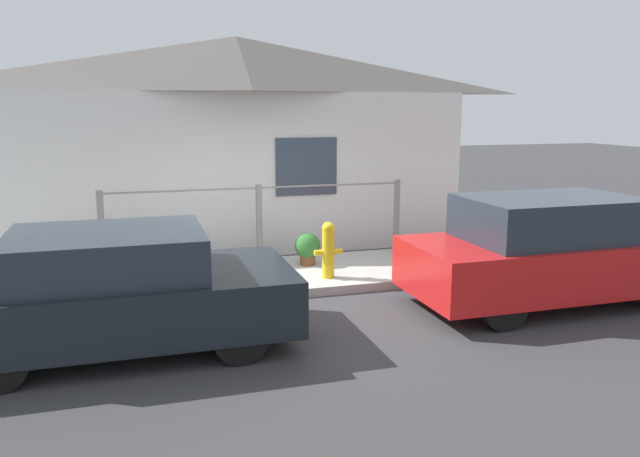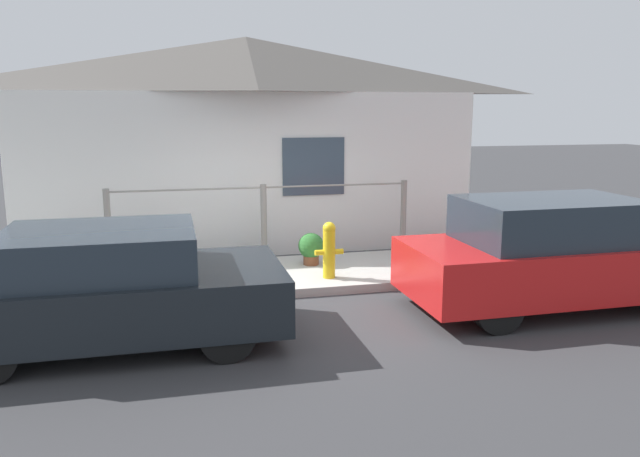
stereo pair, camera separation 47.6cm
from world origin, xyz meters
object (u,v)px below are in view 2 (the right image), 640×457
object	(u,v)px
car_right	(556,254)
fire_hydrant	(329,249)
car_left	(113,287)
potted_plant_near_hydrant	(311,247)

from	to	relation	value
car_right	fire_hydrant	bearing A→B (deg)	147.68
car_left	potted_plant_near_hydrant	distance (m)	3.71
car_right	potted_plant_near_hydrant	bearing A→B (deg)	137.41
car_right	potted_plant_near_hydrant	size ratio (longest dim) A/B	7.94
potted_plant_near_hydrant	car_left	bearing A→B (deg)	-138.57
car_left	potted_plant_near_hydrant	world-z (taller)	car_left
car_right	potted_plant_near_hydrant	distance (m)	3.66
car_left	car_right	xyz separation A→B (m)	(5.47, -0.00, 0.06)
car_left	potted_plant_near_hydrant	size ratio (longest dim) A/B	7.18
car_right	potted_plant_near_hydrant	xyz separation A→B (m)	(-2.70, 2.45, -0.31)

